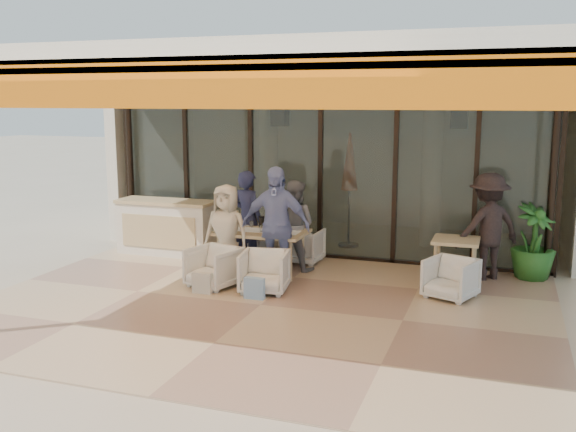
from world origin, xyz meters
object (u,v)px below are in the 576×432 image
chair_far_right (303,244)px  diner_grey (294,225)px  diner_cream (226,232)px  chair_near_right (264,270)px  chair_far_left (259,242)px  side_chair (451,277)px  standing_woman (488,227)px  dining_table (261,234)px  chair_near_left (213,265)px  diner_navy (248,219)px  host_counter (167,227)px  side_table (456,246)px  potted_palm (534,242)px  diner_periwinkle (276,226)px

chair_far_right → diner_grey: diner_grey is taller
diner_cream → chair_near_right: bearing=-29.9°
chair_far_left → chair_far_right: (0.84, 0.00, 0.01)m
side_chair → standing_woman: 1.43m
dining_table → chair_near_left: (-0.41, -0.96, -0.33)m
chair_far_right → diner_navy: size_ratio=0.41×
diner_grey → side_chair: 2.83m
chair_near_left → diner_navy: diner_navy is taller
host_counter → standing_woman: size_ratio=1.06×
side_table → side_chair: side_table is taller
chair_near_right → side_chair: size_ratio=1.05×
host_counter → diner_cream: size_ratio=1.19×
host_counter → side_table: 5.29m
side_table → potted_palm: potted_palm is taller
chair_far_right → side_table: 2.75m
side_table → diner_navy: bearing=179.1°
diner_navy → chair_near_right: bearing=141.6°
standing_woman → potted_palm: (0.71, 0.24, -0.25)m
chair_near_left → chair_near_right: 0.84m
chair_far_right → chair_near_right: size_ratio=0.97×
diner_cream → side_table: 3.62m
diner_navy → diner_periwinkle: 1.23m
dining_table → side_table: bearing=7.1°
host_counter → standing_woman: (5.73, 0.18, 0.34)m
diner_grey → side_table: diner_grey is taller
diner_grey → side_table: (2.68, -0.06, -0.14)m
diner_grey → standing_woman: bearing=-164.5°
diner_navy → chair_far_right: bearing=-128.6°
chair_near_right → diner_grey: size_ratio=0.45×
diner_periwinkle → diner_navy: bearing=130.9°
chair_near_left → potted_palm: 5.12m
diner_navy → diner_cream: diner_navy is taller
chair_far_right → chair_near_right: (0.00, -1.90, 0.01)m
standing_woman → diner_grey: bearing=-28.3°
dining_table → chair_near_left: bearing=-113.3°
diner_periwinkle → chair_near_right: bearing=-92.1°
chair_far_right → potted_palm: potted_palm is taller
diner_grey → potted_palm: diner_grey is taller
diner_cream → standing_woman: (3.97, 1.34, 0.09)m
dining_table → chair_far_right: (0.43, 0.94, -0.35)m
diner_cream → potted_palm: 4.94m
diner_periwinkle → side_chair: bearing=-0.1°
dining_table → chair_far_left: dining_table is taller
diner_cream → potted_palm: (4.68, 1.58, -0.16)m
chair_near_right → chair_near_left: bearing=170.7°
chair_far_right → side_table: size_ratio=0.91×
diner_cream → potted_palm: diner_cream is taller
potted_palm → side_table: bearing=-147.5°
chair_near_right → diner_periwinkle: size_ratio=0.38×
chair_far_left → chair_near_right: bearing=135.0°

